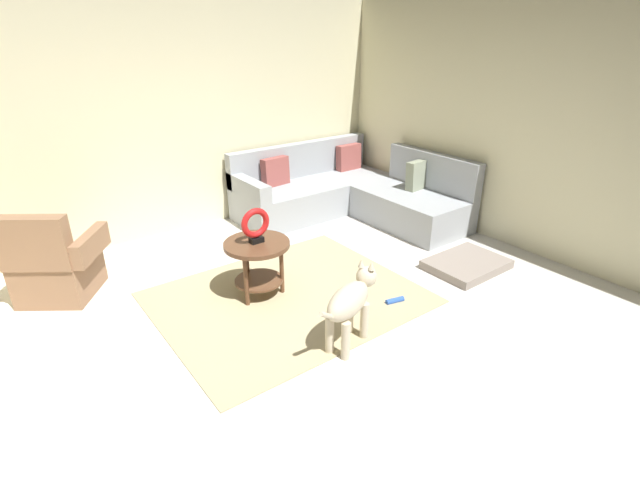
{
  "coord_description": "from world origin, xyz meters",
  "views": [
    {
      "loc": [
        -1.88,
        -2.51,
        2.29
      ],
      "look_at": [
        0.45,
        0.6,
        0.55
      ],
      "focal_mm": 26.42,
      "sensor_mm": 36.0,
      "label": 1
    }
  ],
  "objects_px": {
    "dog_bed_mat": "(466,264)",
    "dog_toy_rope": "(395,300)",
    "armchair": "(54,266)",
    "torus_sculpture": "(256,225)",
    "dog": "(351,301)",
    "sectional_couch": "(349,194)",
    "side_table": "(257,255)"
  },
  "relations": [
    {
      "from": "armchair",
      "to": "torus_sculpture",
      "type": "relative_size",
      "value": 3.07
    },
    {
      "from": "armchair",
      "to": "side_table",
      "type": "relative_size",
      "value": 1.67
    },
    {
      "from": "armchair",
      "to": "dog_toy_rope",
      "type": "bearing_deg",
      "value": -3.34
    },
    {
      "from": "side_table",
      "to": "dog",
      "type": "bearing_deg",
      "value": -79.45
    },
    {
      "from": "torus_sculpture",
      "to": "dog_toy_rope",
      "type": "xyz_separation_m",
      "value": [
        0.91,
        -0.88,
        -0.69
      ]
    },
    {
      "from": "armchair",
      "to": "dog_bed_mat",
      "type": "bearing_deg",
      "value": 6.99
    },
    {
      "from": "torus_sculpture",
      "to": "dog_toy_rope",
      "type": "distance_m",
      "value": 1.44
    },
    {
      "from": "armchair",
      "to": "side_table",
      "type": "height_order",
      "value": "armchair"
    },
    {
      "from": "dog_toy_rope",
      "to": "dog",
      "type": "bearing_deg",
      "value": -164.24
    },
    {
      "from": "side_table",
      "to": "dog_toy_rope",
      "type": "relative_size",
      "value": 3.43
    },
    {
      "from": "side_table",
      "to": "dog",
      "type": "distance_m",
      "value": 1.1
    },
    {
      "from": "sectional_couch",
      "to": "dog_toy_rope",
      "type": "distance_m",
      "value": 2.28
    },
    {
      "from": "dog",
      "to": "dog_bed_mat",
      "type": "bearing_deg",
      "value": 76.44
    },
    {
      "from": "sectional_couch",
      "to": "dog_bed_mat",
      "type": "bearing_deg",
      "value": -90.36
    },
    {
      "from": "sectional_couch",
      "to": "torus_sculpture",
      "type": "distance_m",
      "value": 2.33
    },
    {
      "from": "armchair",
      "to": "torus_sculpture",
      "type": "bearing_deg",
      "value": 0.04
    },
    {
      "from": "side_table",
      "to": "dog_bed_mat",
      "type": "relative_size",
      "value": 0.75
    },
    {
      "from": "dog_bed_mat",
      "to": "armchair",
      "type": "bearing_deg",
      "value": 151.3
    },
    {
      "from": "armchair",
      "to": "side_table",
      "type": "bearing_deg",
      "value": 0.04
    },
    {
      "from": "armchair",
      "to": "dog_bed_mat",
      "type": "distance_m",
      "value": 4.02
    },
    {
      "from": "dog",
      "to": "dog_toy_rope",
      "type": "bearing_deg",
      "value": 84.62
    },
    {
      "from": "sectional_couch",
      "to": "dog_toy_rope",
      "type": "relative_size",
      "value": 12.85
    },
    {
      "from": "torus_sculpture",
      "to": "dog",
      "type": "distance_m",
      "value": 1.15
    },
    {
      "from": "dog_bed_mat",
      "to": "dog_toy_rope",
      "type": "height_order",
      "value": "dog_bed_mat"
    },
    {
      "from": "dog_bed_mat",
      "to": "dog",
      "type": "relative_size",
      "value": 0.99
    },
    {
      "from": "dog",
      "to": "dog_toy_rope",
      "type": "distance_m",
      "value": 0.82
    },
    {
      "from": "dog_toy_rope",
      "to": "dog_bed_mat",
      "type": "bearing_deg",
      "value": 2.07
    },
    {
      "from": "sectional_couch",
      "to": "dog_bed_mat",
      "type": "height_order",
      "value": "sectional_couch"
    },
    {
      "from": "sectional_couch",
      "to": "armchair",
      "type": "bearing_deg",
      "value": -179.82
    },
    {
      "from": "dog",
      "to": "sectional_couch",
      "type": "bearing_deg",
      "value": 119.01
    },
    {
      "from": "armchair",
      "to": "dog",
      "type": "xyz_separation_m",
      "value": [
        1.71,
        -2.16,
        0.05
      ]
    },
    {
      "from": "dog",
      "to": "dog_toy_rope",
      "type": "xyz_separation_m",
      "value": [
        0.71,
        0.2,
        -0.35
      ]
    }
  ]
}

